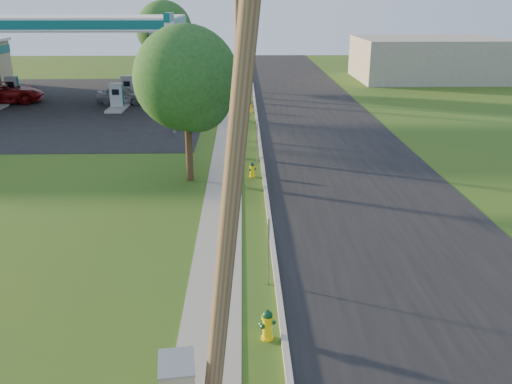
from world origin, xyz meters
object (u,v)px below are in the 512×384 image
(hydrant_near, at_px, (267,325))
(car_red, at_px, (2,93))
(price_pylon, at_px, (170,39))
(utility_pole_far, at_px, (240,36))
(tree_lot, at_px, (165,31))
(utility_pole_mid, at_px, (239,57))
(car_silver, at_px, (122,95))
(hydrant_mid, at_px, (252,170))
(utility_pole_near, at_px, (232,181))
(fuel_pump_se, at_px, (128,91))
(fuel_pump_ne, at_px, (117,100))
(hydrant_far, at_px, (251,107))
(fuel_pump_sw, at_px, (13,91))
(tree_verge, at_px, (188,83))

(hydrant_near, height_order, car_red, car_red)
(hydrant_near, bearing_deg, price_pylon, 102.44)
(utility_pole_far, distance_m, tree_lot, 9.05)
(utility_pole_mid, height_order, car_silver, utility_pole_mid)
(price_pylon, distance_m, hydrant_near, 21.98)
(price_pylon, relative_size, hydrant_mid, 9.96)
(utility_pole_mid, xyz_separation_m, tree_lot, (-6.67, 24.11, -0.11))
(utility_pole_mid, relative_size, car_red, 1.63)
(utility_pole_near, height_order, tree_lot, utility_pole_near)
(utility_pole_near, bearing_deg, fuel_pump_se, 104.27)
(utility_pole_far, distance_m, fuel_pump_se, 9.84)
(fuel_pump_ne, relative_size, price_pylon, 0.47)
(hydrant_mid, bearing_deg, fuel_pump_ne, 120.58)
(car_red, xyz_separation_m, car_silver, (9.19, -0.26, -0.17))
(hydrant_near, bearing_deg, tree_lot, 100.58)
(utility_pole_near, xyz_separation_m, utility_pole_mid, (-0.00, 18.00, 0.15))
(utility_pole_near, relative_size, car_silver, 2.44)
(utility_pole_far, relative_size, price_pylon, 1.39)
(utility_pole_mid, relative_size, hydrant_far, 12.04)
(utility_pole_mid, relative_size, utility_pole_far, 1.03)
(fuel_pump_ne, bearing_deg, fuel_pump_sw, 156.04)
(fuel_pump_ne, height_order, price_pylon, price_pylon)
(car_red, bearing_deg, hydrant_near, -163.70)
(utility_pole_mid, bearing_deg, tree_lot, 105.46)
(price_pylon, xyz_separation_m, hydrant_far, (4.68, 6.21, -5.03))
(hydrant_near, relative_size, hydrant_far, 0.97)
(hydrant_far, bearing_deg, fuel_pump_sw, 164.19)
(utility_pole_mid, bearing_deg, fuel_pump_sw, 136.48)
(fuel_pump_sw, xyz_separation_m, hydrant_far, (18.68, -5.29, -0.32))
(price_pylon, height_order, hydrant_near, price_pylon)
(fuel_pump_ne, height_order, fuel_pump_sw, same)
(utility_pole_far, bearing_deg, fuel_pump_sw, -176.80)
(fuel_pump_sw, relative_size, hydrant_near, 4.04)
(hydrant_near, xyz_separation_m, car_silver, (-9.70, 30.74, 0.28))
(utility_pole_near, height_order, hydrant_far, utility_pole_near)
(utility_pole_far, distance_m, hydrant_mid, 21.51)
(hydrant_near, bearing_deg, fuel_pump_se, 106.53)
(fuel_pump_ne, distance_m, hydrant_mid, 18.62)
(hydrant_far, bearing_deg, car_red, 168.36)
(utility_pole_near, xyz_separation_m, car_silver, (-8.99, 33.35, -4.14))
(utility_pole_near, xyz_separation_m, fuel_pump_ne, (-8.90, 31.00, -4.08))
(price_pylon, xyz_separation_m, car_silver, (-5.09, 9.85, -4.77))
(fuel_pump_se, relative_size, tree_verge, 0.48)
(fuel_pump_sw, relative_size, price_pylon, 0.47)
(utility_pole_mid, bearing_deg, tree_verge, -120.42)
(fuel_pump_se, bearing_deg, price_pylon, -66.50)
(fuel_pump_sw, xyz_separation_m, tree_lot, (11.23, 7.11, 4.12))
(utility_pole_mid, distance_m, hydrant_far, 12.59)
(utility_pole_near, bearing_deg, utility_pole_mid, 90.00)
(fuel_pump_sw, xyz_separation_m, tree_verge, (15.83, -20.52, 3.56))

